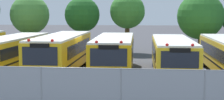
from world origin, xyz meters
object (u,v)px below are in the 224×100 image
(school_bus_1, at_px, (9,52))
(school_bus_2, at_px, (62,52))
(tree_1, at_px, (30,14))
(school_bus_4, at_px, (172,55))
(tree_4, at_px, (201,16))
(tree_3, at_px, (129,12))
(tree_2, at_px, (83,15))
(school_bus_3, at_px, (114,53))

(school_bus_1, relative_size, school_bus_2, 1.12)
(school_bus_1, height_order, tree_1, tree_1)
(school_bus_4, xyz_separation_m, tree_1, (-13.42, 10.49, 2.60))
(tree_4, bearing_deg, school_bus_1, -149.04)
(tree_4, bearing_deg, tree_3, 156.50)
(school_bus_2, relative_size, school_bus_4, 1.05)
(tree_2, bearing_deg, tree_3, 15.26)
(school_bus_3, relative_size, school_bus_4, 0.98)
(school_bus_4, xyz_separation_m, tree_2, (-7.99, 10.41, 2.53))
(school_bus_2, distance_m, school_bus_4, 7.50)
(school_bus_2, bearing_deg, school_bus_3, 178.52)
(tree_3, height_order, tree_4, tree_3)
(tree_1, bearing_deg, school_bus_2, -60.85)
(school_bus_3, distance_m, tree_1, 14.54)
(school_bus_1, height_order, tree_4, tree_4)
(school_bus_1, bearing_deg, tree_2, -106.66)
(school_bus_3, distance_m, tree_2, 11.63)
(school_bus_4, bearing_deg, tree_4, -110.54)
(school_bus_3, height_order, tree_4, tree_4)
(school_bus_3, bearing_deg, tree_2, -70.34)
(tree_3, distance_m, tree_4, 7.35)
(school_bus_4, bearing_deg, school_bus_3, 2.29)
(school_bus_4, relative_size, tree_1, 1.64)
(school_bus_3, height_order, school_bus_4, school_bus_3)
(tree_3, xyz_separation_m, tree_4, (6.73, -2.93, -0.39))
(school_bus_2, relative_size, tree_3, 1.68)
(tree_1, distance_m, tree_2, 5.43)
(school_bus_4, xyz_separation_m, tree_4, (3.17, 8.69, 2.43))
(school_bus_2, xyz_separation_m, tree_1, (-5.92, 10.61, 2.49))
(school_bus_2, xyz_separation_m, tree_2, (-0.49, 10.53, 2.43))
(school_bus_3, height_order, tree_3, tree_3)
(school_bus_1, xyz_separation_m, tree_1, (-2.09, 10.49, 2.59))
(school_bus_2, height_order, school_bus_3, school_bus_2)
(tree_2, bearing_deg, tree_1, 179.12)
(school_bus_3, distance_m, school_bus_4, 3.88)
(school_bus_2, distance_m, tree_2, 10.81)
(tree_4, bearing_deg, tree_1, 173.82)
(school_bus_4, bearing_deg, tree_1, -38.50)
(school_bus_1, relative_size, school_bus_3, 1.20)
(school_bus_2, distance_m, tree_4, 14.04)
(tree_3, bearing_deg, school_bus_1, -123.77)
(tree_1, xyz_separation_m, tree_3, (9.86, 1.13, 0.23))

